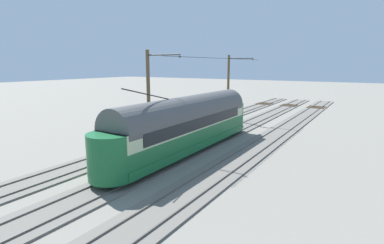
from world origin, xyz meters
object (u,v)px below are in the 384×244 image
Objects in this scene: vintage_streetcar at (187,123)px; catenary_pole_mid_near at (149,99)px; catenary_pole_foreground at (229,87)px; spare_tie_stack at (127,136)px.

catenary_pole_mid_near reaches higher than vintage_streetcar.
catenary_pole_foreground reaches higher than vintage_streetcar.
spare_tie_stack is at bearing -4.71° from vintage_streetcar.
spare_tie_stack is at bearing -20.47° from catenary_pole_mid_near.
vintage_streetcar is 2.33× the size of catenary_pole_foreground.
spare_tie_stack is at bearing 72.76° from catenary_pole_foreground.
catenary_pole_foreground reaches higher than spare_tie_stack.
catenary_pole_foreground is at bearing -90.00° from catenary_pole_mid_near.
spare_tie_stack is (4.01, -1.50, -3.76)m from catenary_pole_mid_near.
catenary_pole_foreground is at bearing -107.24° from spare_tie_stack.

